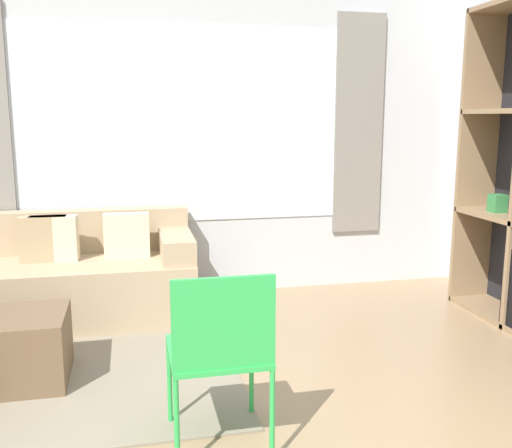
{
  "coord_description": "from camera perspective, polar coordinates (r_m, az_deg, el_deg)",
  "views": [
    {
      "loc": [
        -0.44,
        -1.82,
        1.5
      ],
      "look_at": [
        0.33,
        1.64,
        0.85
      ],
      "focal_mm": 40.0,
      "sensor_mm": 36.0,
      "label": 1
    }
  ],
  "objects": [
    {
      "name": "wall_back",
      "position": [
        4.86,
        -7.39,
        8.63
      ],
      "size": [
        6.22,
        0.11,
        2.7
      ],
      "color": "silver",
      "rests_on": "ground_plane"
    },
    {
      "name": "ottoman",
      "position": [
        3.62,
        -23.2,
        -11.47
      ],
      "size": [
        0.61,
        0.53,
        0.41
      ],
      "color": "brown",
      "rests_on": "ground_plane"
    },
    {
      "name": "couch_main",
      "position": [
        4.57,
        -19.78,
        -5.26
      ],
      "size": [
        2.12,
        0.83,
        0.8
      ],
      "color": "tan",
      "rests_on": "ground_plane"
    },
    {
      "name": "folding_chair",
      "position": [
        2.59,
        -3.64,
        -12.01
      ],
      "size": [
        0.44,
        0.46,
        0.86
      ],
      "rotation": [
        0.0,
        0.0,
        3.14
      ],
      "color": "green",
      "rests_on": "ground_plane"
    }
  ]
}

